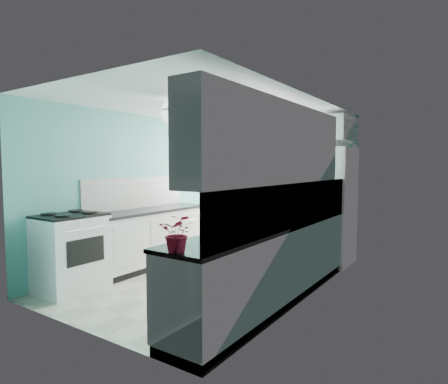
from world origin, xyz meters
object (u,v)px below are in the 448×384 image
Objects in this scene: microwave at (327,139)px; ceiling_light at (174,112)px; fridge at (326,206)px; stove at (71,251)px; fruit_bowl at (225,236)px; potted_plant at (178,233)px; sink at (308,215)px.

ceiling_light is at bearing 69.47° from microwave.
fridge reaches higher than stove.
ceiling_light reaches higher than microwave.
microwave is at bearing 91.60° from fruit_bowl.
fridge is at bearing 91.32° from potted_plant.
fruit_bowl is at bearing -91.72° from fridge.
potted_plant is at bearing -47.85° from ceiling_light.
fruit_bowl is at bearing -28.27° from ceiling_light.
potted_plant is (0.00, -0.68, 0.13)m from fruit_bowl.
ceiling_light is 0.35× the size of stove.
potted_plant reaches higher than fruit_bowl.
potted_plant is 0.60× the size of microwave.
stove is 2.54m from potted_plant.
fridge is at bearing 56.06° from microwave.
sink is at bearing 89.91° from potted_plant.
potted_plant is at bearing -92.00° from fridge.
microwave is at bearing 91.32° from potted_plant.
ceiling_light is at bearing 151.73° from fruit_bowl.
microwave is at bearing 49.96° from fridge.
microwave reaches higher than potted_plant.
microwave is (2.31, 3.30, 1.57)m from stove.
potted_plant is at bearing -90.00° from fruit_bowl.
sink reaches higher than stove.
sink is at bearing 42.99° from stove.
ceiling_light is at bearing 132.15° from potted_plant.
fruit_bowl is at bearing 90.00° from potted_plant.
sink is (1.20, 1.53, -1.39)m from ceiling_light.
potted_plant is (1.20, -1.33, -1.22)m from ceiling_light.
fruit_bowl is (-0.00, -2.18, 0.04)m from sink.
microwave reaches higher than fridge.
stove is at bearing 165.89° from potted_plant.
ceiling_light reaches higher than sink.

